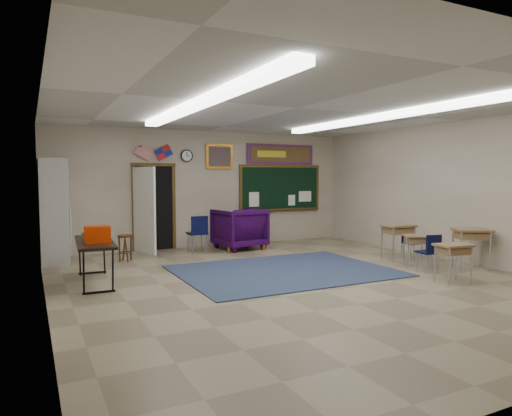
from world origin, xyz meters
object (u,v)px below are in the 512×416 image
student_desk_front_right (398,240)px  folding_table (95,260)px  wingback_armchair (239,228)px  wooden_stool (125,248)px  student_desk_front_left (418,249)px

student_desk_front_right → folding_table: (-6.18, 0.74, -0.04)m
wingback_armchair → student_desk_front_right: (2.43, -3.00, -0.08)m
wingback_armchair → wooden_stool: wingback_armchair is taller
wingback_armchair → wooden_stool: 2.95m
wooden_stool → folding_table: bearing=-114.9°
folding_table → wooden_stool: 2.01m
student_desk_front_left → folding_table: folding_table is taller
student_desk_front_left → student_desk_front_right: student_desk_front_right is taller
student_desk_front_left → wingback_armchair: bearing=151.3°
student_desk_front_left → student_desk_front_right: (0.21, 0.78, 0.07)m
student_desk_front_left → wooden_stool: (-5.13, 3.33, -0.07)m
wingback_armchair → student_desk_front_right: bearing=121.5°
wingback_armchair → wooden_stool: bearing=1.2°
student_desk_front_left → student_desk_front_right: 0.81m
wingback_armchair → folding_table: (-3.75, -2.27, -0.12)m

